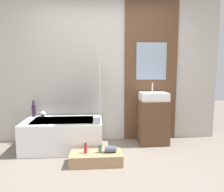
# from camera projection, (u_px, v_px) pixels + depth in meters

# --- Properties ---
(ground_plane) EXTENTS (12.00, 12.00, 0.00)m
(ground_plane) POSITION_uv_depth(u_px,v_px,m) (111.00, 182.00, 2.57)
(ground_plane) COLOR slate
(wall_tiled_back) EXTENTS (4.20, 0.06, 2.60)m
(wall_tiled_back) POSITION_uv_depth(u_px,v_px,m) (105.00, 70.00, 3.96)
(wall_tiled_back) COLOR #B7B2A8
(wall_tiled_back) RESTS_ON ground_plane
(wall_wood_accent) EXTENTS (0.96, 0.04, 2.60)m
(wall_wood_accent) POSITION_uv_depth(u_px,v_px,m) (151.00, 69.00, 3.97)
(wall_wood_accent) COLOR brown
(wall_wood_accent) RESTS_ON ground_plane
(bathtub) EXTENTS (1.27, 0.77, 0.48)m
(bathtub) POSITION_uv_depth(u_px,v_px,m) (63.00, 134.00, 3.62)
(bathtub) COLOR white
(bathtub) RESTS_ON ground_plane
(glass_shower_screen) EXTENTS (0.01, 0.50, 1.11)m
(glass_shower_screen) POSITION_uv_depth(u_px,v_px,m) (100.00, 87.00, 3.44)
(glass_shower_screen) COLOR silver
(glass_shower_screen) RESTS_ON bathtub
(wooden_step_bench) EXTENTS (0.73, 0.34, 0.16)m
(wooden_step_bench) POSITION_uv_depth(u_px,v_px,m) (96.00, 158.00, 3.05)
(wooden_step_bench) COLOR #A87F56
(wooden_step_bench) RESTS_ON ground_plane
(vanity_cabinet) EXTENTS (0.50, 0.43, 0.77)m
(vanity_cabinet) POSITION_uv_depth(u_px,v_px,m) (153.00, 122.00, 3.86)
(vanity_cabinet) COLOR brown
(vanity_cabinet) RESTS_ON ground_plane
(sink) EXTENTS (0.48, 0.36, 0.30)m
(sink) POSITION_uv_depth(u_px,v_px,m) (154.00, 96.00, 3.80)
(sink) COLOR white
(sink) RESTS_ON vanity_cabinet
(vase_tall_dark) EXTENTS (0.07, 0.07, 0.28)m
(vase_tall_dark) POSITION_uv_depth(u_px,v_px,m) (34.00, 110.00, 3.83)
(vase_tall_dark) COLOR #2D1E33
(vase_tall_dark) RESTS_ON bathtub
(vase_round_light) EXTENTS (0.10, 0.10, 0.10)m
(vase_round_light) POSITION_uv_depth(u_px,v_px,m) (43.00, 114.00, 3.84)
(vase_round_light) COLOR silver
(vase_round_light) RESTS_ON bathtub
(bottle_soap_primary) EXTENTS (0.04, 0.04, 0.15)m
(bottle_soap_primary) POSITION_uv_depth(u_px,v_px,m) (86.00, 149.00, 3.02)
(bottle_soap_primary) COLOR #B21928
(bottle_soap_primary) RESTS_ON wooden_step_bench
(bottle_soap_secondary) EXTENTS (0.05, 0.05, 0.10)m
(bottle_soap_secondary) POSITION_uv_depth(u_px,v_px,m) (100.00, 149.00, 3.04)
(bottle_soap_secondary) COLOR #38704C
(bottle_soap_secondary) RESTS_ON wooden_step_bench
(towel_roll) EXTENTS (0.16, 0.09, 0.09)m
(towel_roll) POSITION_uv_depth(u_px,v_px,m) (110.00, 149.00, 3.05)
(towel_roll) COLOR #4C5666
(towel_roll) RESTS_ON wooden_step_bench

